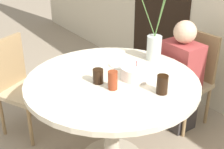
% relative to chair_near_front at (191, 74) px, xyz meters
% --- Properties ---
extents(dining_table, '(1.29, 1.29, 0.77)m').
position_rel_chair_near_front_xyz_m(dining_table, '(0.07, -0.97, 0.13)').
color(dining_table, beige).
rests_on(dining_table, ground_plane).
extents(chair_near_front, '(0.43, 0.43, 0.90)m').
position_rel_chair_near_front_xyz_m(chair_near_front, '(0.00, 0.00, 0.00)').
color(chair_near_front, tan).
rests_on(chair_near_front, ground_plane).
extents(chair_far_back, '(0.54, 0.54, 0.90)m').
position_rel_chair_near_front_xyz_m(chair_far_back, '(-0.80, -1.40, 0.00)').
color(chair_far_back, tan).
rests_on(chair_far_back, ground_plane).
extents(birthday_cake, '(0.23, 0.23, 0.14)m').
position_rel_chair_near_front_xyz_m(birthday_cake, '(0.15, -0.81, 0.31)').
color(birthday_cake, white).
rests_on(birthday_cake, dining_table).
extents(flower_vase, '(0.22, 0.31, 0.75)m').
position_rel_chair_near_front_xyz_m(flower_vase, '(-0.02, -0.47, 0.46)').
color(flower_vase, silver).
rests_on(flower_vase, dining_table).
extents(side_plate, '(0.18, 0.18, 0.01)m').
position_rel_chair_near_front_xyz_m(side_plate, '(-0.09, -0.77, 0.27)').
color(side_plate, silver).
rests_on(side_plate, dining_table).
extents(drink_glass_0, '(0.08, 0.08, 0.11)m').
position_rel_chair_near_front_xyz_m(drink_glass_0, '(0.06, -1.08, 0.32)').
color(drink_glass_0, black).
rests_on(drink_glass_0, dining_table).
extents(drink_glass_1, '(0.07, 0.07, 0.13)m').
position_rel_chair_near_front_xyz_m(drink_glass_1, '(0.19, -1.05, 0.33)').
color(drink_glass_1, maroon).
rests_on(drink_glass_1, dining_table).
extents(drink_glass_2, '(0.08, 0.08, 0.13)m').
position_rel_chair_near_front_xyz_m(drink_glass_2, '(0.43, -0.81, 0.33)').
color(drink_glass_2, black).
rests_on(drink_glass_2, dining_table).
extents(person_guest, '(0.34, 0.24, 1.06)m').
position_rel_chair_near_front_xyz_m(person_guest, '(0.01, -0.16, -0.01)').
color(person_guest, '#383333').
rests_on(person_guest, ground_plane).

